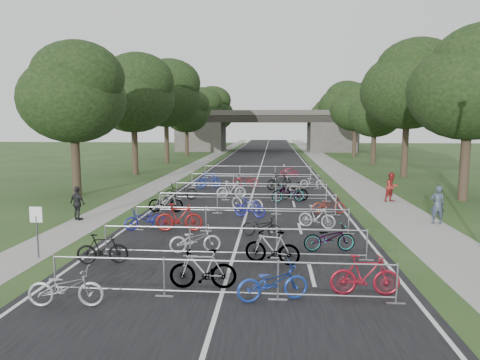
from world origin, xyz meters
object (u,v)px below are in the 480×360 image
object	(u,v)px
bike_0	(66,288)
pedestrian_a	(437,205)
overpass_bridge	(266,131)
bike_1	(203,269)
park_sign	(37,223)
pedestrian_c	(78,204)
bike_2	(273,283)
pedestrian_b	(392,187)

from	to	relation	value
bike_0	pedestrian_a	distance (m)	16.55
overpass_bridge	bike_1	world-z (taller)	overpass_bridge
park_sign	pedestrian_c	bearing A→B (deg)	102.53
bike_0	bike_2	size ratio (longest dim) A/B	1.00
overpass_bridge	bike_0	distance (m)	66.01
pedestrian_b	pedestrian_c	size ratio (longest dim) A/B	1.08
bike_2	pedestrian_b	world-z (taller)	pedestrian_b
overpass_bridge	bike_2	world-z (taller)	overpass_bridge
park_sign	bike_2	xyz separation A→B (m)	(8.19, -3.05, -0.76)
park_sign	pedestrian_a	world-z (taller)	park_sign
bike_2	pedestrian_a	xyz separation A→B (m)	(7.69, 9.52, 0.40)
pedestrian_a	pedestrian_b	world-z (taller)	pedestrian_a
pedestrian_c	overpass_bridge	bearing A→B (deg)	-71.81
pedestrian_a	bike_0	bearing A→B (deg)	38.98
park_sign	overpass_bridge	bearing A→B (deg)	83.74
bike_1	pedestrian_a	distance (m)	13.08
overpass_bridge	park_sign	distance (m)	62.41
bike_1	pedestrian_b	xyz separation A→B (m)	(9.10, 14.58, 0.32)
pedestrian_a	pedestrian_b	bearing A→B (deg)	-83.93
bike_0	pedestrian_b	bearing A→B (deg)	-42.92
overpass_bridge	pedestrian_c	xyz separation A→B (m)	(-8.10, -56.14, -2.71)
pedestrian_b	pedestrian_c	distance (m)	17.80
bike_0	pedestrian_b	xyz separation A→B (m)	(12.40, 16.05, 0.38)
pedestrian_c	park_sign	bearing A→B (deg)	128.93
overpass_bridge	pedestrian_b	bearing A→B (deg)	-80.29
overpass_bridge	pedestrian_b	distance (m)	50.57
bike_1	bike_2	world-z (taller)	bike_1
pedestrian_b	pedestrian_c	world-z (taller)	pedestrian_b
bike_1	pedestrian_c	xyz separation A→B (m)	(-7.52, 8.22, 0.25)
bike_1	pedestrian_a	bearing A→B (deg)	129.34
bike_1	pedestrian_c	bearing A→B (deg)	-140.60
park_sign	pedestrian_b	xyz separation A→B (m)	(15.32, 12.22, -0.38)
overpass_bridge	bike_1	size ratio (longest dim) A/B	16.24
bike_2	overpass_bridge	bearing A→B (deg)	-14.96
bike_0	bike_2	xyz separation A→B (m)	(5.27, 0.77, -0.00)
overpass_bridge	park_sign	world-z (taller)	overpass_bridge
park_sign	bike_0	world-z (taller)	park_sign
overpass_bridge	pedestrian_c	bearing A→B (deg)	-98.21
bike_2	pedestrian_c	size ratio (longest dim) A/B	1.17
bike_2	bike_0	bearing A→B (deg)	82.10
bike_1	bike_0	bearing A→B (deg)	-69.13
bike_0	bike_1	size ratio (longest dim) A/B	1.01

